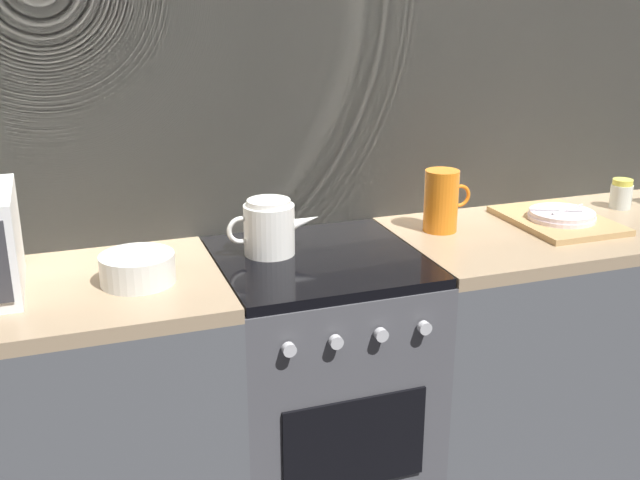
# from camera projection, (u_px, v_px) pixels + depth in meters

# --- Properties ---
(back_wall) EXTENTS (3.60, 0.05, 2.40)m
(back_wall) POSITION_uv_depth(u_px,v_px,m) (285.00, 135.00, 2.43)
(back_wall) COLOR #B2AD9E
(back_wall) RESTS_ON ground_plane
(counter_left) EXTENTS (1.20, 0.60, 0.90)m
(counter_left) POSITION_uv_depth(u_px,v_px,m) (12.00, 446.00, 2.10)
(counter_left) COLOR #515459
(counter_left) RESTS_ON ground_plane
(stove_unit) EXTENTS (0.60, 0.63, 0.90)m
(stove_unit) POSITION_uv_depth(u_px,v_px,m) (319.00, 391.00, 2.38)
(stove_unit) COLOR #4C4C51
(stove_unit) RESTS_ON ground_plane
(counter_right) EXTENTS (1.20, 0.60, 0.90)m
(counter_right) POSITION_uv_depth(u_px,v_px,m) (561.00, 347.00, 2.67)
(counter_right) COLOR #515459
(counter_right) RESTS_ON ground_plane
(kettle) EXTENTS (0.28, 0.15, 0.17)m
(kettle) POSITION_uv_depth(u_px,v_px,m) (270.00, 228.00, 2.23)
(kettle) COLOR white
(kettle) RESTS_ON stove_unit
(mixing_bowl) EXTENTS (0.20, 0.20, 0.08)m
(mixing_bowl) POSITION_uv_depth(u_px,v_px,m) (138.00, 268.00, 2.03)
(mixing_bowl) COLOR silver
(mixing_bowl) RESTS_ON counter_left
(pitcher) EXTENTS (0.16, 0.11, 0.20)m
(pitcher) POSITION_uv_depth(u_px,v_px,m) (442.00, 201.00, 2.44)
(pitcher) COLOR orange
(pitcher) RESTS_ON counter_right
(dish_pile) EXTENTS (0.30, 0.40, 0.06)m
(dish_pile) POSITION_uv_depth(u_px,v_px,m) (559.00, 218.00, 2.53)
(dish_pile) COLOR tan
(dish_pile) RESTS_ON counter_right
(spice_jar) EXTENTS (0.08, 0.08, 0.10)m
(spice_jar) POSITION_uv_depth(u_px,v_px,m) (621.00, 194.00, 2.70)
(spice_jar) COLOR silver
(spice_jar) RESTS_ON counter_right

